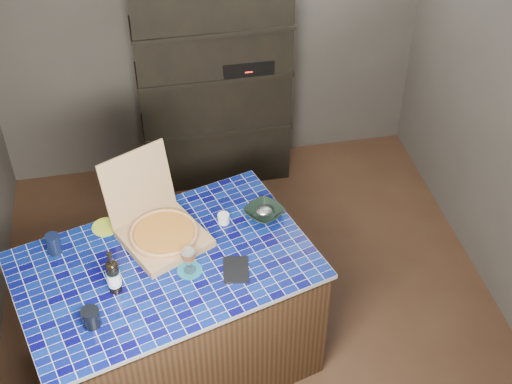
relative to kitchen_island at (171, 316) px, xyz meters
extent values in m
plane|color=brown|center=(0.58, 0.42, -0.47)|extent=(3.50, 3.50, 0.00)
plane|color=#544F49|center=(0.58, 2.17, 0.78)|extent=(3.50, 0.00, 3.50)
cube|color=black|center=(0.58, 1.95, 0.43)|extent=(1.20, 0.40, 1.80)
cube|color=black|center=(0.83, 1.90, 0.66)|extent=(0.40, 0.32, 0.12)
cube|color=#45331B|center=(0.00, 0.00, -0.02)|extent=(1.89, 1.47, 0.91)
cube|color=#060443|center=(0.00, 0.00, 0.45)|extent=(1.94, 1.52, 0.03)
cube|color=#A48454|center=(0.02, 0.19, 0.49)|extent=(0.60, 0.60, 0.05)
cube|color=#A48454|center=(-0.10, 0.43, 0.74)|extent=(0.45, 0.29, 0.44)
cylinder|color=#AF7749|center=(0.02, 0.19, 0.52)|extent=(0.41, 0.41, 0.01)
cylinder|color=maroon|center=(0.02, 0.19, 0.54)|extent=(0.36, 0.36, 0.01)
torus|color=#AF7749|center=(0.02, 0.19, 0.54)|extent=(0.42, 0.42, 0.02)
cylinder|color=black|center=(-0.29, -0.15, 0.57)|extent=(0.07, 0.07, 0.20)
ellipsoid|color=black|center=(-0.29, -0.15, 0.67)|extent=(0.07, 0.07, 0.04)
cylinder|color=black|center=(-0.29, -0.15, 0.72)|extent=(0.03, 0.03, 0.08)
cylinder|color=white|center=(-0.29, -0.15, 0.56)|extent=(0.07, 0.07, 0.09)
cylinder|color=#3D97CF|center=(-0.29, -0.15, 0.53)|extent=(0.08, 0.08, 0.01)
cylinder|color=#3D97CF|center=(-0.29, -0.15, 0.61)|extent=(0.08, 0.08, 0.01)
cylinder|color=#165C77|center=(0.14, -0.08, 0.47)|extent=(0.15, 0.15, 0.01)
cylinder|color=white|center=(0.14, -0.08, 0.48)|extent=(0.07, 0.07, 0.01)
cylinder|color=white|center=(0.14, -0.08, 0.52)|extent=(0.01, 0.01, 0.08)
ellipsoid|color=white|center=(0.14, -0.08, 0.61)|extent=(0.08, 0.08, 0.11)
cylinder|color=#BE641E|center=(0.14, -0.08, 0.60)|extent=(0.07, 0.07, 0.05)
cylinder|color=white|center=(0.14, -0.08, 0.63)|extent=(0.07, 0.07, 0.02)
cylinder|color=black|center=(-0.42, -0.37, 0.52)|extent=(0.10, 0.10, 0.11)
cube|color=black|center=(0.40, -0.13, 0.48)|extent=(0.17, 0.22, 0.02)
imported|color=black|center=(0.66, 0.30, 0.50)|extent=(0.32, 0.32, 0.06)
ellipsoid|color=#A3A5AE|center=(0.66, 0.30, 0.51)|extent=(0.11, 0.09, 0.05)
cylinder|color=white|center=(0.40, 0.29, 0.50)|extent=(0.07, 0.07, 0.06)
cylinder|color=black|center=(-0.63, 0.23, 0.53)|extent=(0.08, 0.08, 0.13)
cylinder|color=#ABC52A|center=(-0.33, 0.38, 0.47)|extent=(0.17, 0.17, 0.01)
camera|label=1|loc=(-0.03, -2.94, 3.50)|focal=50.00mm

